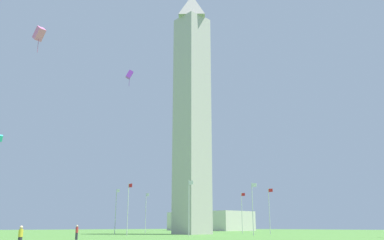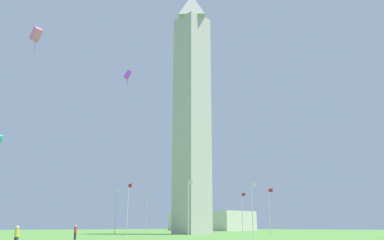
% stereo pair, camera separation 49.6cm
% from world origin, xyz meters
% --- Properties ---
extents(ground_plane, '(260.00, 260.00, 0.00)m').
position_xyz_m(ground_plane, '(0.00, 0.00, 0.00)').
color(ground_plane, '#477A33').
extents(obelisk_monument, '(5.83, 5.83, 53.02)m').
position_xyz_m(obelisk_monument, '(0.00, 0.00, 26.51)').
color(obelisk_monument, '#B7B2A8').
rests_on(obelisk_monument, ground).
extents(flagpole_n, '(1.12, 0.14, 8.96)m').
position_xyz_m(flagpole_n, '(15.44, 0.00, 4.88)').
color(flagpole_n, silver).
rests_on(flagpole_n, ground).
extents(flagpole_ne, '(1.12, 0.14, 8.96)m').
position_xyz_m(flagpole_ne, '(10.93, 10.88, 4.88)').
color(flagpole_ne, silver).
rests_on(flagpole_ne, ground).
extents(flagpole_e, '(1.12, 0.14, 8.96)m').
position_xyz_m(flagpole_e, '(0.05, 15.38, 4.88)').
color(flagpole_e, silver).
rests_on(flagpole_e, ground).
extents(flagpole_se, '(1.12, 0.14, 8.96)m').
position_xyz_m(flagpole_se, '(-10.82, 10.88, 4.88)').
color(flagpole_se, silver).
rests_on(flagpole_se, ground).
extents(flagpole_s, '(1.12, 0.14, 8.96)m').
position_xyz_m(flagpole_s, '(-15.33, 0.00, 4.88)').
color(flagpole_s, silver).
rests_on(flagpole_s, ground).
extents(flagpole_sw, '(1.12, 0.14, 8.96)m').
position_xyz_m(flagpole_sw, '(-10.82, -10.88, 4.88)').
color(flagpole_sw, silver).
rests_on(flagpole_sw, ground).
extents(flagpole_w, '(1.12, 0.14, 8.96)m').
position_xyz_m(flagpole_w, '(0.05, -15.38, 4.88)').
color(flagpole_w, silver).
rests_on(flagpole_w, ground).
extents(flagpole_nw, '(1.12, 0.14, 8.96)m').
position_xyz_m(flagpole_nw, '(10.93, -10.88, 4.88)').
color(flagpole_nw, silver).
rests_on(flagpole_nw, ground).
extents(person_red_shirt, '(0.32, 0.32, 1.70)m').
position_xyz_m(person_red_shirt, '(15.21, -32.81, 0.84)').
color(person_red_shirt, '#2D2D38').
rests_on(person_red_shirt, ground).
extents(person_yellow_shirt, '(0.32, 0.32, 1.59)m').
position_xyz_m(person_yellow_shirt, '(29.90, -44.98, 0.79)').
color(person_yellow_shirt, '#2D2D38').
rests_on(person_yellow_shirt, ground).
extents(kite_cyan_box, '(1.08, 0.68, 2.21)m').
position_xyz_m(kite_cyan_box, '(-9.21, -34.98, 15.69)').
color(kite_cyan_box, '#33C6D1').
extents(kite_purple_box, '(0.88, 1.02, 1.99)m').
position_xyz_m(kite_purple_box, '(23.10, -31.63, 18.75)').
color(kite_purple_box, purple).
extents(kite_pink_box, '(1.31, 0.80, 2.45)m').
position_xyz_m(kite_pink_box, '(27.44, -44.22, 18.07)').
color(kite_pink_box, pink).
extents(distant_building, '(29.82, 15.38, 6.58)m').
position_xyz_m(distant_building, '(-45.52, 51.30, 3.29)').
color(distant_building, beige).
rests_on(distant_building, ground).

